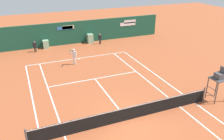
# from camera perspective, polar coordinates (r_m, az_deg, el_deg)

# --- Properties ---
(ground_plane) EXTENTS (80.00, 80.00, 0.01)m
(ground_plane) POSITION_cam_1_polar(r_m,az_deg,el_deg) (15.61, 2.83, -10.85)
(ground_plane) COLOR #A8512D
(tennis_net) EXTENTS (12.10, 0.10, 1.07)m
(tennis_net) POSITION_cam_1_polar(r_m,az_deg,el_deg) (14.90, 3.82, -10.40)
(tennis_net) COLOR #4C4C51
(tennis_net) RESTS_ON ground_plane
(sponsor_back_wall) EXTENTS (25.00, 1.02, 2.76)m
(sponsor_back_wall) POSITION_cam_1_polar(r_m,az_deg,el_deg) (29.49, -10.84, 8.63)
(sponsor_back_wall) COLOR #194C38
(sponsor_back_wall) RESTS_ON ground_plane
(umpire_chair) EXTENTS (1.00, 1.00, 2.52)m
(umpire_chair) POSITION_cam_1_polar(r_m,az_deg,el_deg) (18.04, 24.48, -1.85)
(umpire_chair) COLOR #47474C
(umpire_chair) RESTS_ON ground_plane
(player_on_baseline) EXTENTS (0.78, 0.65, 1.82)m
(player_on_baseline) POSITION_cam_1_polar(r_m,az_deg,el_deg) (23.12, -9.23, 3.52)
(player_on_baseline) COLOR white
(player_on_baseline) RESTS_ON ground_plane
(ball_kid_centre_post) EXTENTS (0.43, 0.18, 1.30)m
(ball_kid_centre_post) POSITION_cam_1_polar(r_m,az_deg,el_deg) (29.26, -2.92, 7.71)
(ball_kid_centre_post) COLOR black
(ball_kid_centre_post) RESTS_ON ground_plane
(ball_kid_right_post) EXTENTS (0.41, 0.21, 1.26)m
(ball_kid_right_post) POSITION_cam_1_polar(r_m,az_deg,el_deg) (27.77, -18.20, 5.59)
(ball_kid_right_post) COLOR black
(ball_kid_right_post) RESTS_ON ground_plane
(tennis_ball_by_sideline) EXTENTS (0.07, 0.07, 0.07)m
(tennis_ball_by_sideline) POSITION_cam_1_polar(r_m,az_deg,el_deg) (16.09, -2.58, -9.52)
(tennis_ball_by_sideline) COLOR #CCE033
(tennis_ball_by_sideline) RESTS_ON ground_plane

